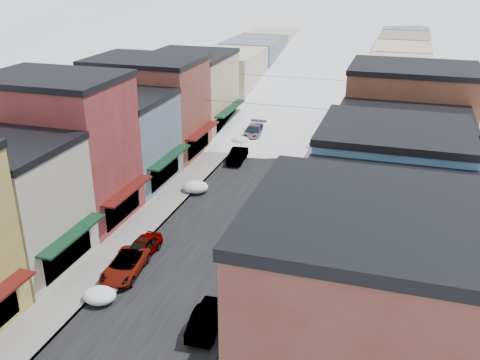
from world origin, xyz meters
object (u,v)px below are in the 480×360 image
Objects in this scene: fire_hydrant at (256,311)px; streetlamp_near at (286,202)px; car_green_sedan at (208,318)px; car_dark_hatch at (237,156)px; trash_can at (276,274)px; car_silver_sedan at (142,247)px; car_white_suv at (125,266)px.

streetlamp_near is (-0.84, 12.07, 2.11)m from fire_hydrant.
car_green_sedan is 14.12m from streetlamp_near.
streetlamp_near is (1.70, 13.89, 1.89)m from car_green_sedan.
car_dark_hatch is 5.17× the size of trash_can.
fire_hydrant is at bearing -86.02° from streetlamp_near.
car_green_sedan reaches higher than fire_hydrant.
trash_can is 8.03m from streetlamp_near.
car_silver_sedan reaches higher than fire_hydrant.
car_dark_hatch is at bearing 121.18° from streetlamp_near.
car_silver_sedan is 21.67m from car_dark_hatch.
car_white_suv is 2.66m from car_silver_sedan.
trash_can is (10.58, -0.40, -0.15)m from car_silver_sedan.
car_dark_hatch is at bearing 90.00° from car_silver_sedan.
car_dark_hatch is 1.12× the size of streetlamp_near.
car_dark_hatch is 29.12m from car_green_sedan.
car_white_suv reaches higher than fire_hydrant.
trash_can is at bearing -0.07° from car_silver_sedan.
streetlamp_near is at bearing 97.96° from trash_can.
fire_hydrant is at bearing -93.08° from trash_can.
car_white_suv is 1.12× the size of car_green_sedan.
car_white_suv is 13.88m from streetlamp_near.
car_white_suv is at bearing -30.36° from car_green_sedan.
car_white_suv is 8.74m from car_green_sedan.
car_green_sedan reaches higher than car_dark_hatch.
car_silver_sedan is 5.32× the size of fire_hydrant.
streetlamp_near reaches higher than trash_can.
trash_can is (2.78, 6.20, -0.16)m from car_green_sedan.
trash_can is (9.78, -22.06, -0.14)m from car_dark_hatch.
car_white_suv is 1.28× the size of streetlamp_near.
car_silver_sedan is at bearing -43.77° from car_green_sedan.
fire_hydrant is 4.39m from trash_can.
fire_hydrant is at bearing -18.06° from car_white_suv.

